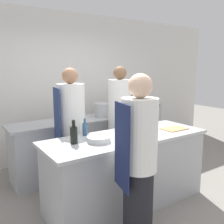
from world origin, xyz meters
TOP-DOWN VIEW (x-y plane):
  - ground_plane at (0.00, 0.00)m, footprint 16.00×16.00m
  - wall_back at (0.00, 2.13)m, footprint 8.00×0.06m
  - prep_counter at (0.00, 0.00)m, footprint 2.17×0.77m
  - pass_counter at (-0.05, 1.25)m, footprint 2.32×0.60m
  - oven_range at (1.57, 1.73)m, footprint 0.83×0.69m
  - chef_at_prep_near at (-0.38, -0.67)m, footprint 0.39×0.38m
  - chef_at_stove at (0.35, 0.65)m, footprint 0.37×0.36m
  - chef_at_pass_far at (-0.44, 0.72)m, footprint 0.42×0.41m
  - bottle_olive_oil at (0.33, 0.08)m, footprint 0.09×0.09m
  - bottle_vinegar at (-0.70, 0.07)m, footprint 0.08×0.08m
  - bottle_wine at (-0.45, 0.30)m, footprint 0.06×0.06m
  - bowl_mixing_large at (-0.44, -0.03)m, footprint 0.28×0.28m
  - bowl_prep_small at (0.10, 0.24)m, footprint 0.18×0.18m
  - bowl_ceramic_blue at (0.00, -0.06)m, footprint 0.22×0.22m
  - cutting_board at (0.75, -0.10)m, footprint 0.35×0.23m
  - stockpot at (0.37, 1.20)m, footprint 0.28×0.28m

SIDE VIEW (x-z plane):
  - ground_plane at x=0.00m, z-range 0.00..0.00m
  - prep_counter at x=0.00m, z-range 0.00..0.93m
  - pass_counter at x=-0.05m, z-range 0.00..0.93m
  - oven_range at x=1.57m, z-range 0.00..1.00m
  - chef_at_prep_near at x=-0.38m, z-range 0.01..1.73m
  - chef_at_pass_far at x=-0.44m, z-range 0.00..1.77m
  - chef_at_stove at x=0.35m, z-range 0.01..1.80m
  - cutting_board at x=0.75m, z-range 0.92..0.94m
  - bowl_mixing_large at x=-0.44m, z-range 0.92..0.99m
  - bowl_prep_small at x=0.10m, z-range 0.92..1.00m
  - bowl_ceramic_blue at x=0.00m, z-range 0.92..1.00m
  - bottle_wine at x=-0.45m, z-range 0.90..1.12m
  - bottle_vinegar at x=-0.70m, z-range 0.90..1.17m
  - bottle_olive_oil at x=0.33m, z-range 0.89..1.18m
  - stockpot at x=0.37m, z-range 0.92..1.16m
  - wall_back at x=0.00m, z-range 0.00..2.80m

